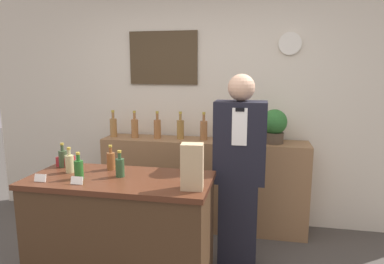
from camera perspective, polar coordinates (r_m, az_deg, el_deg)
back_wall at (r=3.87m, az=1.57°, el=4.86°), size 5.20×0.09×2.70m
back_shelf at (r=3.80m, az=1.86°, el=-8.62°), size 2.21×0.38×0.98m
display_counter at (r=2.81m, az=-11.67°, el=-16.51°), size 1.38×0.63×0.93m
shopkeeper at (r=2.96m, az=7.87°, el=-7.07°), size 0.43×0.27×1.70m
potted_plant at (r=3.58m, az=13.55°, el=1.12°), size 0.26×0.26×0.35m
paper_bag at (r=2.29m, az=0.03°, el=-5.80°), size 0.16×0.12×0.31m
price_card_left at (r=2.71m, az=-23.97°, el=-7.01°), size 0.09×0.02×0.06m
price_card_right at (r=2.56m, az=-18.65°, el=-7.66°), size 0.09×0.02×0.06m
gift_box at (r=3.07m, az=-20.30°, el=-4.55°), size 0.13×0.13×0.08m
counter_bottle_0 at (r=3.03m, az=-20.73°, el=-4.06°), size 0.07×0.07×0.20m
counter_bottle_1 at (r=2.85m, az=-19.73°, el=-4.90°), size 0.07×0.07×0.20m
counter_bottle_2 at (r=2.66m, az=-18.35°, el=-5.85°), size 0.07×0.07×0.20m
counter_bottle_3 at (r=2.84m, az=-13.37°, el=-4.62°), size 0.07×0.07×0.20m
counter_bottle_4 at (r=2.63m, az=-11.92°, el=-5.71°), size 0.07×0.07×0.20m
shelf_bottle_0 at (r=3.94m, az=-12.96°, el=0.86°), size 0.08×0.08×0.30m
shelf_bottle_1 at (r=3.84m, az=-9.52°, el=0.73°), size 0.08×0.08×0.30m
shelf_bottle_2 at (r=3.77m, az=-5.78°, el=0.65°), size 0.08×0.08×0.30m
shelf_bottle_3 at (r=3.72m, az=-1.94°, el=0.55°), size 0.08×0.08×0.30m
shelf_bottle_4 at (r=3.67m, az=1.97°, el=0.42°), size 0.08×0.08×0.30m
shelf_bottle_5 at (r=3.62m, az=5.94°, el=0.25°), size 0.08×0.08×0.30m
shelf_bottle_6 at (r=3.60m, az=9.99°, el=0.07°), size 0.08×0.08×0.30m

